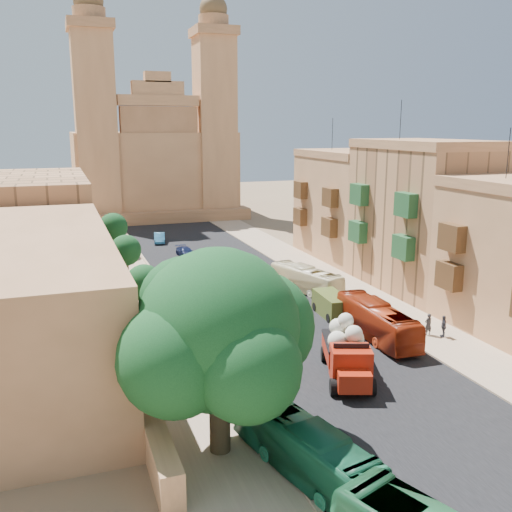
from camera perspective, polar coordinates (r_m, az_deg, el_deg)
ground at (r=29.30m, az=18.03°, el=-18.63°), size 260.00×260.00×0.00m
road_surface at (r=54.10m, az=-1.40°, el=-3.24°), size 14.00×140.00×0.01m
sidewalk_east at (r=57.62m, az=7.63°, el=-2.34°), size 5.00×140.00×0.01m
sidewalk_west at (r=52.11m, az=-11.42°, el=-4.13°), size 5.00×140.00×0.01m
kerb_east at (r=56.55m, az=5.37°, el=-2.52°), size 0.25×140.00×0.12m
kerb_west at (r=52.46m, az=-8.71°, el=-3.84°), size 0.25×140.00×0.12m
townhouse_c at (r=55.32m, az=16.19°, el=3.94°), size 9.00×14.00×17.40m
townhouse_d at (r=67.19m, az=9.25°, el=5.13°), size 9.00×14.00×15.90m
west_wall at (r=42.07m, az=-13.60°, el=-7.10°), size 1.00×40.00×1.80m
west_building_low at (r=39.07m, az=-21.60°, el=-4.12°), size 10.00×28.00×8.40m
west_building_mid at (r=64.30m, az=-20.93°, el=3.06°), size 10.00×22.00×10.00m
church at (r=99.53m, az=-10.20°, el=9.50°), size 28.00×22.50×36.30m
ficus_tree at (r=26.06m, az=-3.59°, el=-7.86°), size 9.80×9.02×9.80m
street_tree_a at (r=34.02m, az=-8.19°, el=-6.94°), size 3.45×3.45×5.30m
street_tree_b at (r=45.50m, az=-11.14°, el=-2.68°), size 2.93×2.93×4.50m
street_tree_c at (r=57.05m, az=-12.91°, el=0.53°), size 3.05×3.05×4.70m
street_tree_d at (r=68.72m, az=-14.09°, el=2.79°), size 3.35×3.35×5.15m
red_truck at (r=35.45m, az=9.10°, el=-9.42°), size 4.39×6.84×3.78m
olive_pickup at (r=46.61m, az=7.61°, el=-4.91°), size 2.23×4.44×1.78m
bus_green_north at (r=26.42m, az=4.87°, el=-18.60°), size 4.05×9.08×2.46m
bus_red_east at (r=42.28m, az=11.96°, el=-6.35°), size 2.50×9.35×2.58m
bus_cream_east at (r=52.86m, az=5.01°, el=-2.35°), size 4.29×8.69×2.36m
car_blue_a at (r=39.45m, az=-1.26°, el=-8.57°), size 1.89×3.65×1.19m
car_white_a at (r=52.62m, az=-2.00°, el=-3.08°), size 1.43×3.47×1.12m
car_cream at (r=53.99m, az=0.24°, el=-2.48°), size 3.90×5.70×1.45m
car_dkblue at (r=67.67m, az=-7.05°, el=0.42°), size 2.03×3.92×1.09m
car_white_b at (r=58.40m, az=-1.69°, el=-1.43°), size 2.03×3.69×1.19m
car_blue_b at (r=76.07m, az=-9.63°, el=1.80°), size 1.97×4.09×1.29m
pedestrian_a at (r=43.89m, az=16.84°, el=-6.57°), size 0.63×0.45×1.64m
pedestrian_c at (r=43.85m, az=18.24°, el=-6.69°), size 0.75×1.03×1.62m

